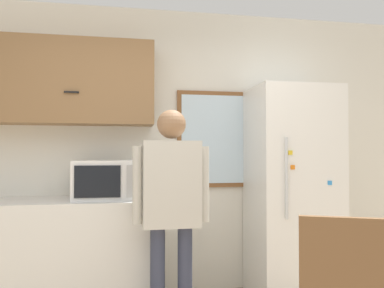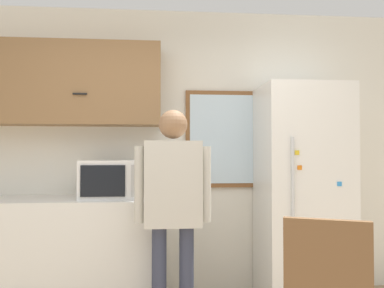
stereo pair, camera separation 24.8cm
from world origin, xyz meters
name	(u,v)px [view 1 (the left image)]	position (x,y,z in m)	size (l,w,h in m)	color
back_wall	(158,150)	(0.00, 2.04, 1.35)	(6.00, 0.06, 2.70)	silver
counter	(23,258)	(-1.13, 1.71, 0.47)	(2.13, 0.61, 0.94)	silver
upper_cabinets	(29,81)	(-1.13, 1.86, 1.94)	(2.13, 0.32, 0.74)	olive
microwave	(105,180)	(-0.48, 1.69, 1.10)	(0.51, 0.43, 0.32)	white
person	(171,196)	(0.03, 1.24, 1.00)	(0.58, 0.22, 1.65)	#33384C
refrigerator	(292,192)	(1.20, 1.69, 0.96)	(0.75, 0.66, 1.92)	white
window	(215,139)	(0.55, 2.00, 1.46)	(0.75, 0.05, 0.93)	brown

